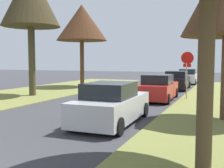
% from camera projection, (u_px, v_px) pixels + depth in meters
% --- Properties ---
extents(stop_sign_far, '(0.81, 0.52, 2.95)m').
position_uv_depth(stop_sign_far, '(187.00, 65.00, 16.82)').
color(stop_sign_far, '#9EA0A5').
rests_on(stop_sign_far, grass_verge_right).
extents(street_tree_left_far, '(4.66, 4.66, 7.54)m').
position_uv_depth(street_tree_left_far, '(82.00, 23.00, 24.95)').
color(street_tree_left_far, brown).
rests_on(street_tree_left_far, grass_verge_left).
extents(parked_sedan_silver, '(2.03, 4.44, 1.57)m').
position_uv_depth(parked_sedan_silver, '(112.00, 104.00, 10.36)').
color(parked_sedan_silver, '#BCBCC1').
rests_on(parked_sedan_silver, ground).
extents(parked_sedan_red, '(2.03, 4.44, 1.57)m').
position_uv_depth(parked_sedan_red, '(158.00, 88.00, 16.72)').
color(parked_sedan_red, red).
rests_on(parked_sedan_red, ground).
extents(parked_sedan_black, '(2.03, 4.44, 1.57)m').
position_uv_depth(parked_sedan_black, '(177.00, 81.00, 23.14)').
color(parked_sedan_black, black).
rests_on(parked_sedan_black, ground).
extents(parked_sedan_white, '(2.03, 4.44, 1.57)m').
position_uv_depth(parked_sedan_white, '(188.00, 77.00, 29.42)').
color(parked_sedan_white, white).
rests_on(parked_sedan_white, ground).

